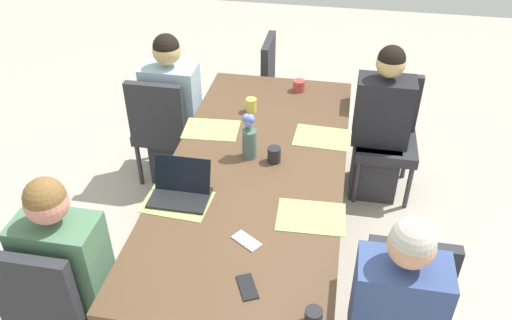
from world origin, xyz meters
The scene contains 21 objects.
ground_plane centered at (0.00, 0.00, 0.00)m, with size 10.00×10.00×0.00m, color #B2A899.
dining_table centered at (0.00, 0.00, 0.67)m, with size 2.38×1.05×0.73m.
chair_near_left_near centered at (0.96, -0.85, 0.50)m, with size 0.44×0.44×0.90m.
person_near_left_near centered at (0.89, -0.79, 0.53)m, with size 0.36×0.40×1.19m.
chair_far_left_mid centered at (-0.94, 0.82, 0.50)m, with size 0.44×0.44×0.90m.
person_far_left_mid centered at (-0.87, 0.76, 0.53)m, with size 0.36×0.40×1.19m.
chair_near_right_near centered at (-0.72, -0.84, 0.50)m, with size 0.44×0.44×0.90m.
person_near_right_near centered at (-0.79, -0.78, 0.53)m, with size 0.36×0.40×1.19m.
chair_head_left_right_mid centered at (-1.52, -0.06, 0.50)m, with size 0.44×0.44×0.90m.
flower_vase centered at (-0.10, -0.06, 0.88)m, with size 0.11×0.09×0.30m.
placemat_near_left_near centered at (0.40, -0.37, 0.74)m, with size 0.36×0.26×0.00m, color #9EBC66.
placemat_far_left_mid centered at (-0.39, 0.37, 0.74)m, with size 0.36×0.26×0.00m, color #9EBC66.
placemat_far_left_far centered at (0.39, 0.37, 0.74)m, with size 0.36×0.26×0.00m, color #9EBC66.
placemat_near_right_near centered at (-0.36, -0.37, 0.74)m, with size 0.36×0.26×0.00m, color #9EBC66.
laptop_near_left_near centered at (0.35, -0.36, 0.78)m, with size 0.22×0.32×0.21m.
coffee_mug_near_left centered at (-1.01, 0.14, 0.77)m, with size 0.09×0.09×0.08m, color #AD3D38.
coffee_mug_near_right centered at (1.06, 0.44, 0.77)m, with size 0.08×0.08×0.08m, color #232328.
coffee_mug_centre_left centered at (-0.08, 0.10, 0.78)m, with size 0.08×0.08×0.10m, color #232328.
coffee_mug_centre_right centered at (-0.64, -0.15, 0.78)m, with size 0.08×0.08×0.10m, color #DBC64C.
phone_black centered at (0.92, 0.13, 0.74)m, with size 0.15×0.07×0.01m, color black.
phone_silver centered at (0.63, 0.07, 0.74)m, with size 0.15×0.07×0.01m, color silver.
Camera 1 is at (2.47, 0.45, 2.58)m, focal length 36.66 mm.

